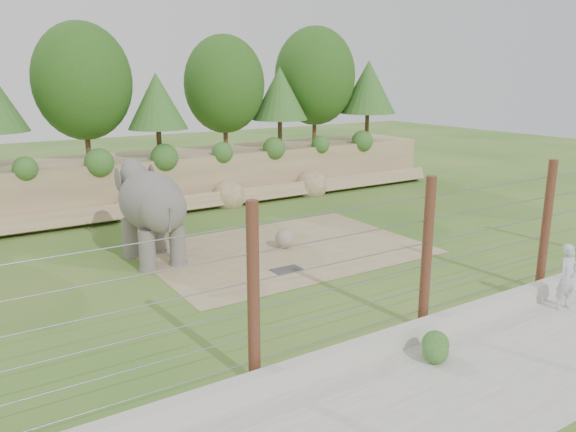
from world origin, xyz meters
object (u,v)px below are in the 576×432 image
stone_ball (285,239)px  barrier_fence (427,254)px  elephant (152,215)px  zookeeper (568,277)px

stone_ball → barrier_fence: 7.91m
elephant → barrier_fence: 9.85m
elephant → barrier_fence: (4.03, -8.98, 0.34)m
stone_ball → zookeeper: bearing=-68.3°
elephant → stone_ball: elephant is taller
elephant → zookeeper: (8.25, -10.27, -0.71)m
elephant → stone_ball: 4.99m
barrier_fence → zookeeper: 4.54m
elephant → zookeeper: bearing=-51.8°
stone_ball → barrier_fence: size_ratio=0.03×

